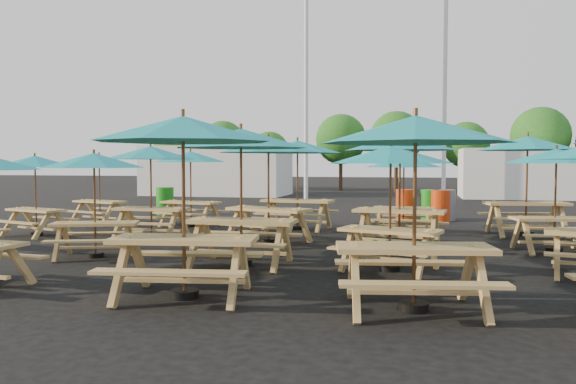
% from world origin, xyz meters
% --- Properties ---
extents(ground, '(120.00, 120.00, 0.00)m').
position_xyz_m(ground, '(0.00, 0.00, 0.00)').
color(ground, black).
rests_on(ground, ground).
extents(picnic_unit_2, '(2.48, 2.48, 2.05)m').
position_xyz_m(picnic_unit_2, '(-6.16, -0.21, 1.79)').
color(picnic_unit_2, tan).
rests_on(picnic_unit_2, ground).
extents(picnic_unit_3, '(2.53, 2.53, 2.12)m').
position_xyz_m(picnic_unit_3, '(-6.11, 2.64, 1.85)').
color(picnic_unit_3, tan).
rests_on(picnic_unit_3, ground).
extents(picnic_unit_5, '(2.56, 2.56, 2.06)m').
position_xyz_m(picnic_unit_5, '(-2.89, -2.77, 1.80)').
color(picnic_unit_5, tan).
rests_on(picnic_unit_5, ground).
extents(picnic_unit_6, '(2.27, 2.27, 2.28)m').
position_xyz_m(picnic_unit_6, '(-3.06, -0.05, 1.99)').
color(picnic_unit_6, tan).
rests_on(picnic_unit_6, ground).
extents(picnic_unit_7, '(2.54, 2.54, 2.20)m').
position_xyz_m(picnic_unit_7, '(-3.14, 2.58, 1.92)').
color(picnic_unit_7, tan).
rests_on(picnic_unit_7, ground).
extents(picnic_unit_8, '(2.75, 2.75, 2.51)m').
position_xyz_m(picnic_unit_8, '(0.15, -5.45, 2.19)').
color(picnic_unit_8, tan).
rests_on(picnic_unit_8, ground).
extents(picnic_unit_9, '(2.44, 2.44, 2.49)m').
position_xyz_m(picnic_unit_9, '(0.16, -2.95, 2.17)').
color(picnic_unit_9, tan).
rests_on(picnic_unit_9, ground).
extents(picnic_unit_10, '(2.98, 2.98, 2.45)m').
position_xyz_m(picnic_unit_10, '(-0.08, -0.16, 2.14)').
color(picnic_unit_10, tan).
rests_on(picnic_unit_10, ground).
extents(picnic_unit_11, '(2.68, 2.68, 2.49)m').
position_xyz_m(picnic_unit_11, '(0.02, 2.59, 2.17)').
color(picnic_unit_11, tan).
rests_on(picnic_unit_11, ground).
extents(picnic_unit_12, '(2.77, 2.77, 2.46)m').
position_xyz_m(picnic_unit_12, '(3.22, -5.43, 2.15)').
color(picnic_unit_12, tan).
rests_on(picnic_unit_12, ground).
extents(picnic_unit_13, '(2.61, 2.61, 2.16)m').
position_xyz_m(picnic_unit_13, '(2.80, -2.86, 1.89)').
color(picnic_unit_13, tan).
rests_on(picnic_unit_13, ground).
extents(picnic_unit_14, '(2.75, 2.75, 2.49)m').
position_xyz_m(picnic_unit_14, '(2.87, -0.10, 2.18)').
color(picnic_unit_14, tan).
rests_on(picnic_unit_14, ground).
extents(picnic_unit_15, '(2.08, 2.08, 2.04)m').
position_xyz_m(picnic_unit_15, '(2.90, 2.47, 1.78)').
color(picnic_unit_15, tan).
rests_on(picnic_unit_15, ground).
extents(picnic_unit_18, '(2.46, 2.46, 2.16)m').
position_xyz_m(picnic_unit_18, '(6.03, -0.05, 1.89)').
color(picnic_unit_18, tan).
rests_on(picnic_unit_18, ground).
extents(picnic_unit_19, '(2.85, 2.85, 2.55)m').
position_xyz_m(picnic_unit_19, '(5.95, 2.65, 2.22)').
color(picnic_unit_19, tan).
rests_on(picnic_unit_19, ground).
extents(waste_bin_0, '(0.61, 0.61, 0.98)m').
position_xyz_m(waste_bin_0, '(-5.50, 5.85, 0.49)').
color(waste_bin_0, '#1B8618').
rests_on(waste_bin_0, ground).
extents(waste_bin_1, '(0.61, 0.61, 0.98)m').
position_xyz_m(waste_bin_1, '(2.87, 6.08, 0.49)').
color(waste_bin_1, red).
rests_on(waste_bin_1, ground).
extents(waste_bin_2, '(0.61, 0.61, 0.98)m').
position_xyz_m(waste_bin_2, '(3.96, 5.81, 0.49)').
color(waste_bin_2, red).
rests_on(waste_bin_2, ground).
extents(waste_bin_3, '(0.61, 0.61, 0.98)m').
position_xyz_m(waste_bin_3, '(3.65, 6.02, 0.49)').
color(waste_bin_3, '#1B8618').
rests_on(waste_bin_3, ground).
extents(waste_bin_4, '(0.61, 0.61, 0.98)m').
position_xyz_m(waste_bin_4, '(4.15, 6.15, 0.49)').
color(waste_bin_4, gray).
rests_on(waste_bin_4, ground).
extents(mast_0, '(0.20, 0.20, 12.00)m').
position_xyz_m(mast_0, '(-2.00, 14.00, 6.00)').
color(mast_0, silver).
rests_on(mast_0, ground).
extents(mast_1, '(0.20, 0.20, 12.00)m').
position_xyz_m(mast_1, '(4.50, 16.00, 6.00)').
color(mast_1, silver).
rests_on(mast_1, ground).
extents(event_tent_0, '(8.00, 4.00, 2.80)m').
position_xyz_m(event_tent_0, '(-8.00, 18.00, 1.40)').
color(event_tent_0, silver).
rests_on(event_tent_0, ground).
extents(event_tent_1, '(7.00, 4.00, 2.60)m').
position_xyz_m(event_tent_1, '(9.00, 19.00, 1.30)').
color(event_tent_1, silver).
rests_on(event_tent_1, ground).
extents(tree_0, '(2.80, 2.80, 4.24)m').
position_xyz_m(tree_0, '(-14.07, 25.25, 2.83)').
color(tree_0, '#382314').
rests_on(tree_0, ground).
extents(tree_1, '(3.11, 3.11, 4.72)m').
position_xyz_m(tree_1, '(-9.74, 23.90, 3.15)').
color(tree_1, '#382314').
rests_on(tree_1, ground).
extents(tree_2, '(2.59, 2.59, 3.93)m').
position_xyz_m(tree_2, '(-6.39, 23.65, 2.62)').
color(tree_2, '#382314').
rests_on(tree_2, ground).
extents(tree_3, '(3.36, 3.36, 5.09)m').
position_xyz_m(tree_3, '(-1.75, 24.72, 3.41)').
color(tree_3, '#382314').
rests_on(tree_3, ground).
extents(tree_4, '(3.41, 3.41, 5.17)m').
position_xyz_m(tree_4, '(1.90, 24.26, 3.46)').
color(tree_4, '#382314').
rests_on(tree_4, ground).
extents(tree_5, '(2.94, 2.94, 4.45)m').
position_xyz_m(tree_5, '(6.22, 24.67, 2.97)').
color(tree_5, '#382314').
rests_on(tree_5, ground).
extents(tree_6, '(3.38, 3.38, 5.13)m').
position_xyz_m(tree_6, '(10.23, 22.90, 3.43)').
color(tree_6, '#382314').
rests_on(tree_6, ground).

